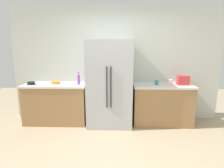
{
  "coord_description": "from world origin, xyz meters",
  "views": [
    {
      "loc": [
        0.03,
        -2.5,
        1.71
      ],
      "look_at": [
        -0.05,
        0.42,
        1.11
      ],
      "focal_mm": 28.89,
      "sensor_mm": 36.0,
      "label": 1
    }
  ],
  "objects_px": {
    "refrigerator": "(110,84)",
    "bowl_b": "(55,82)",
    "toaster": "(183,80)",
    "bottle_a": "(79,79)",
    "cup_b": "(157,82)",
    "cup_a": "(170,82)",
    "bowl_a": "(31,83)"
  },
  "relations": [
    {
      "from": "refrigerator",
      "to": "toaster",
      "type": "height_order",
      "value": "refrigerator"
    },
    {
      "from": "bottle_a",
      "to": "cup_a",
      "type": "bearing_deg",
      "value": 2.23
    },
    {
      "from": "bowl_b",
      "to": "refrigerator",
      "type": "bearing_deg",
      "value": -5.95
    },
    {
      "from": "toaster",
      "to": "bottle_a",
      "type": "bearing_deg",
      "value": -179.16
    },
    {
      "from": "refrigerator",
      "to": "bottle_a",
      "type": "height_order",
      "value": "refrigerator"
    },
    {
      "from": "toaster",
      "to": "cup_b",
      "type": "height_order",
      "value": "toaster"
    },
    {
      "from": "refrigerator",
      "to": "bottle_a",
      "type": "distance_m",
      "value": 0.69
    },
    {
      "from": "cup_a",
      "to": "bowl_a",
      "type": "relative_size",
      "value": 0.66
    },
    {
      "from": "bottle_a",
      "to": "bowl_b",
      "type": "distance_m",
      "value": 0.56
    },
    {
      "from": "bottle_a",
      "to": "cup_b",
      "type": "xyz_separation_m",
      "value": [
        1.71,
        0.0,
        -0.06
      ]
    },
    {
      "from": "toaster",
      "to": "bowl_a",
      "type": "relative_size",
      "value": 1.51
    },
    {
      "from": "refrigerator",
      "to": "cup_a",
      "type": "bearing_deg",
      "value": 5.62
    },
    {
      "from": "toaster",
      "to": "refrigerator",
      "type": "bearing_deg",
      "value": -176.88
    },
    {
      "from": "bowl_a",
      "to": "bowl_b",
      "type": "relative_size",
      "value": 0.83
    },
    {
      "from": "bottle_a",
      "to": "cup_b",
      "type": "distance_m",
      "value": 1.71
    },
    {
      "from": "refrigerator",
      "to": "toaster",
      "type": "xyz_separation_m",
      "value": [
        1.6,
        0.09,
        0.07
      ]
    },
    {
      "from": "cup_b",
      "to": "cup_a",
      "type": "bearing_deg",
      "value": 13.63
    },
    {
      "from": "refrigerator",
      "to": "toaster",
      "type": "bearing_deg",
      "value": 3.12
    },
    {
      "from": "bottle_a",
      "to": "cup_a",
      "type": "distance_m",
      "value": 2.03
    },
    {
      "from": "refrigerator",
      "to": "cup_b",
      "type": "height_order",
      "value": "refrigerator"
    },
    {
      "from": "refrigerator",
      "to": "bowl_b",
      "type": "relative_size",
      "value": 9.42
    },
    {
      "from": "bottle_a",
      "to": "cup_a",
      "type": "relative_size",
      "value": 2.6
    },
    {
      "from": "toaster",
      "to": "bowl_b",
      "type": "height_order",
      "value": "toaster"
    },
    {
      "from": "refrigerator",
      "to": "bowl_a",
      "type": "relative_size",
      "value": 11.38
    },
    {
      "from": "bottle_a",
      "to": "bowl_a",
      "type": "bearing_deg",
      "value": -177.63
    },
    {
      "from": "toaster",
      "to": "cup_b",
      "type": "xyz_separation_m",
      "value": [
        -0.58,
        -0.03,
        -0.05
      ]
    },
    {
      "from": "bottle_a",
      "to": "bowl_a",
      "type": "height_order",
      "value": "bottle_a"
    },
    {
      "from": "cup_a",
      "to": "bowl_b",
      "type": "height_order",
      "value": "cup_a"
    },
    {
      "from": "refrigerator",
      "to": "bottle_a",
      "type": "xyz_separation_m",
      "value": [
        -0.68,
        0.05,
        0.08
      ]
    },
    {
      "from": "bottle_a",
      "to": "bowl_a",
      "type": "relative_size",
      "value": 1.71
    },
    {
      "from": "cup_a",
      "to": "cup_b",
      "type": "distance_m",
      "value": 0.33
    },
    {
      "from": "bowl_b",
      "to": "cup_b",
      "type": "bearing_deg",
      "value": -1.89
    }
  ]
}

